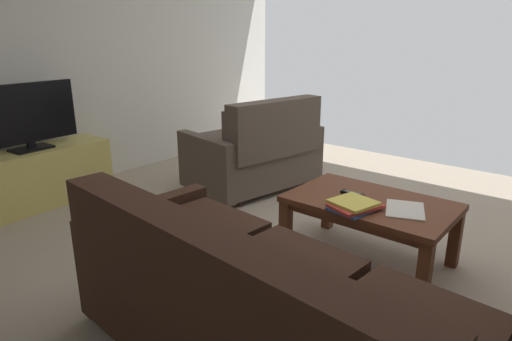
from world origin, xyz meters
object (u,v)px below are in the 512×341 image
object	(u,v)px
coffee_table	(370,210)
tv_remote	(352,194)
loveseat_near	(256,151)
loose_magazine	(405,210)
tv_stand	(36,178)
flat_tv	(26,116)
book_stack	(354,205)
sofa_main	(257,312)

from	to	relation	value
coffee_table	tv_remote	xyz separation A→B (m)	(0.14, -0.01, 0.08)
loveseat_near	loose_magazine	world-z (taller)	loveseat_near
tv_stand	flat_tv	world-z (taller)	flat_tv
loose_magazine	book_stack	bearing A→B (deg)	-164.82
loveseat_near	loose_magazine	distance (m)	1.85
tv_stand	flat_tv	size ratio (longest dim) A/B	1.53
sofa_main	coffee_table	distance (m)	1.32
tv_stand	book_stack	world-z (taller)	tv_stand
sofa_main	flat_tv	distance (m)	2.87
book_stack	loose_magazine	world-z (taller)	book_stack
loveseat_near	tv_remote	size ratio (longest dim) A/B	8.21
loveseat_near	book_stack	bearing A→B (deg)	150.01
tv_stand	tv_remote	distance (m)	2.73
coffee_table	tv_remote	distance (m)	0.16
tv_remote	loose_magazine	xyz separation A→B (m)	(-0.37, 0.03, -0.01)
sofa_main	coffee_table	size ratio (longest dim) A/B	1.94
tv_stand	flat_tv	xyz separation A→B (m)	(-0.00, -0.00, 0.55)
flat_tv	sofa_main	bearing A→B (deg)	172.38
loveseat_near	flat_tv	world-z (taller)	flat_tv
book_stack	loose_magazine	size ratio (longest dim) A/B	1.20
sofa_main	tv_stand	xyz separation A→B (m)	(2.81, -0.37, -0.10)
tv_stand	book_stack	distance (m)	2.79
tv_stand	tv_remote	world-z (taller)	tv_stand
loveseat_near	book_stack	distance (m)	1.71
sofa_main	book_stack	distance (m)	1.12
sofa_main	flat_tv	size ratio (longest dim) A/B	2.32
flat_tv	book_stack	world-z (taller)	flat_tv
book_stack	tv_remote	xyz separation A→B (m)	(0.13, -0.22, -0.02)
sofa_main	loveseat_near	xyz separation A→B (m)	(1.61, -1.96, 0.02)
tv_remote	flat_tv	bearing A→B (deg)	20.23
flat_tv	tv_remote	xyz separation A→B (m)	(-2.56, -0.94, -0.36)
sofa_main	loveseat_near	size ratio (longest dim) A/B	1.52
tv_stand	book_stack	xyz separation A→B (m)	(-2.68, -0.73, 0.20)
flat_tv	tv_stand	bearing A→B (deg)	77.49
tv_remote	coffee_table	bearing A→B (deg)	177.53
flat_tv	loose_magazine	distance (m)	3.09
tv_remote	loose_magazine	size ratio (longest dim) A/B	0.55
coffee_table	loose_magazine	bearing A→B (deg)	174.26
sofa_main	coffee_table	world-z (taller)	sofa_main
tv_stand	flat_tv	distance (m)	0.55
loose_magazine	flat_tv	bearing A→B (deg)	175.43
loveseat_near	sofa_main	bearing A→B (deg)	129.47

